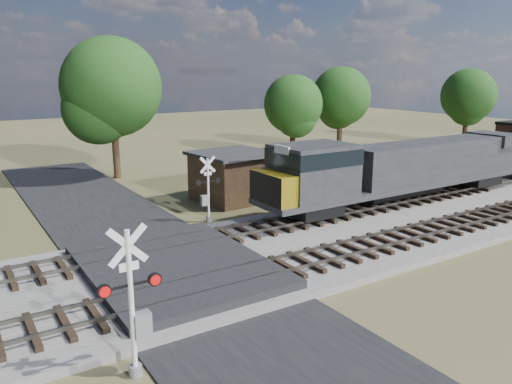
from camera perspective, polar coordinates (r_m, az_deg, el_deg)
ground at (r=21.25m, az=-8.61°, el=-9.88°), size 160.00×160.00×0.00m
ballast_bed at (r=26.86m, az=10.82°, el=-4.56°), size 140.00×10.00×0.30m
road at (r=21.24m, az=-8.61°, el=-9.78°), size 7.00×60.00×0.08m
crossing_panel at (r=21.55m, az=-9.19°, el=-8.65°), size 7.00×9.00×0.62m
track_near at (r=20.86m, az=1.59°, el=-8.95°), size 140.00×2.60×0.33m
track_far at (r=24.89m, az=-4.89°, el=-5.20°), size 140.00×2.60×0.33m
crossing_signal_near at (r=14.59m, az=-13.63°, el=-13.48°), size 1.80×0.39×4.48m
crossing_signal_far at (r=28.43m, az=-5.61°, el=-0.35°), size 1.54×0.33×3.82m
equipment_shed at (r=33.23m, az=-2.68°, el=1.85°), size 5.24×5.24×3.25m
treeline at (r=38.76m, az=-21.82°, el=10.04°), size 81.85×11.06×11.97m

